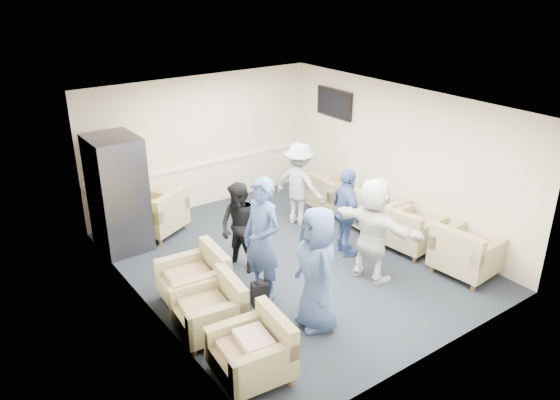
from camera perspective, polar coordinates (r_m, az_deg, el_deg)
floor at (r=9.35m, az=1.09°, el=-6.38°), size 6.00×6.00×0.00m
ceiling at (r=8.35m, az=1.23°, el=9.95°), size 6.00×6.00×0.00m
back_wall at (r=11.17m, az=-8.12°, el=5.97°), size 5.00×0.02×2.70m
front_wall at (r=6.84m, az=16.45°, el=-6.36°), size 5.00×0.02×2.70m
left_wall at (r=7.66m, az=-14.04°, el=-2.78°), size 0.02×6.00×2.70m
right_wall at (r=10.36m, az=12.34°, el=4.29°), size 0.02×6.00×2.70m
chair_rail at (r=11.30m, az=-7.95°, el=3.77°), size 4.98×0.04×0.06m
tv at (r=11.36m, az=5.69°, el=10.02°), size 0.10×1.00×0.58m
armchair_left_near at (r=6.81m, az=-2.60°, el=-15.66°), size 0.94×0.94×0.68m
armchair_left_mid at (r=7.56m, az=-7.07°, el=-11.44°), size 0.94×0.94×0.67m
armchair_left_far at (r=8.21m, az=-8.63°, el=-8.37°), size 0.95×0.95×0.70m
armchair_right_near at (r=9.29m, az=18.80°, el=-5.36°), size 1.01×1.01×0.74m
armchair_right_midnear at (r=9.83m, az=13.38°, el=-3.25°), size 0.94×0.94×0.68m
armchair_right_midfar at (r=10.40m, az=9.84°, el=-1.32°), size 0.94×0.94×0.72m
armchair_right_far at (r=11.09m, az=5.49°, el=0.39°), size 0.89×0.89×0.67m
armchair_corner at (r=10.39m, az=-12.57°, el=-1.56°), size 1.22×1.22×0.72m
vending_machine at (r=9.80m, az=-16.56°, el=0.67°), size 0.82×0.96×2.03m
backpack at (r=8.14m, az=-2.12°, el=-9.49°), size 0.29×0.25×0.42m
pillow at (r=6.70m, az=-2.73°, el=-14.46°), size 0.43×0.53×0.14m
person_front_left at (r=7.37m, az=3.91°, el=-7.22°), size 0.76×0.98×1.77m
person_mid_left at (r=7.98m, az=-1.89°, el=-4.18°), size 0.56×0.76×1.90m
person_back_left at (r=8.78m, az=-4.18°, el=-2.95°), size 0.79×0.89×1.51m
person_back_right at (r=10.36m, az=2.05°, el=1.65°), size 0.90×1.18×1.62m
person_mid_right at (r=9.30m, az=6.97°, el=-1.32°), size 0.64×0.99×1.57m
person_front_right at (r=8.61m, az=9.69°, el=-3.07°), size 0.82×1.65×1.71m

